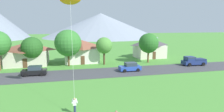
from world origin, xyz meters
The scene contains 12 objects.
road_strip centered at (0.00, 26.48, 0.04)m, with size 160.00×7.62×0.08m, color #424247.
mountain_central_ridge centered at (22.12, 136.98, 9.01)m, with size 86.07×86.07×18.02m, color gray.
house_leftmost centered at (-0.64, 38.60, 2.80)m, with size 8.55×7.45×5.40m.
house_left_center centered at (-12.75, 38.05, 2.65)m, with size 9.26×7.83×5.11m.
house_rightmost centered at (18.36, 40.82, 2.76)m, with size 8.21×6.68×5.34m.
tree_near_left centered at (4.13, 34.08, 4.36)m, with size 3.70×3.70×6.25m.
tree_center centered at (-3.77, 34.38, 5.08)m, with size 5.81×5.81×7.99m.
tree_right_of_center centered at (14.89, 33.88, 4.68)m, with size 4.72×4.72×7.05m.
tree_near_right centered at (-11.23, 34.79, 4.23)m, with size 4.50×4.50×6.49m.
parked_car_blue_west_end centered at (7.73, 26.39, 0.87)m, with size 4.24×2.15×1.68m.
parked_car_black_mid_east centered at (-9.84, 27.37, 0.87)m, with size 4.23×2.15×1.68m.
pickup_truck_navy_west_side centered at (23.20, 28.23, 1.06)m, with size 5.25×2.42×1.99m.
Camera 1 is at (-4.23, -8.01, 8.87)m, focal length 30.58 mm.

